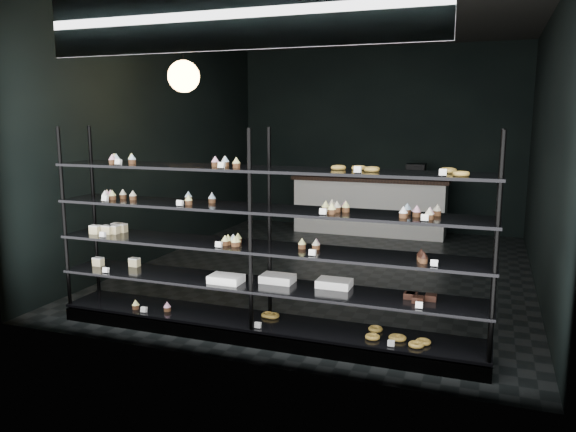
# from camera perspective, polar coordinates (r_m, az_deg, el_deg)

# --- Properties ---
(room) EXTENTS (5.01, 6.01, 3.20)m
(room) POSITION_cam_1_polar(r_m,az_deg,el_deg) (7.23, 4.49, 6.86)
(room) COLOR black
(room) RESTS_ON ground
(display_shelf) EXTENTS (4.00, 0.50, 1.91)m
(display_shelf) POSITION_cam_1_polar(r_m,az_deg,el_deg) (5.09, -3.07, -5.60)
(display_shelf) COLOR black
(display_shelf) RESTS_ON room
(signage) EXTENTS (3.30, 0.05, 0.50)m
(signage) POSITION_cam_1_polar(r_m,az_deg,el_deg) (4.53, -5.92, 19.53)
(signage) COLOR #0D1342
(signage) RESTS_ON room
(pendant_lamp) EXTENTS (0.36, 0.36, 0.91)m
(pendant_lamp) POSITION_cam_1_polar(r_m,az_deg,el_deg) (6.64, -10.55, 13.79)
(pendant_lamp) COLOR black
(pendant_lamp) RESTS_ON room
(service_counter) EXTENTS (2.65, 0.65, 1.23)m
(service_counter) POSITION_cam_1_polar(r_m,az_deg,el_deg) (9.76, 8.35, 1.14)
(service_counter) COLOR silver
(service_counter) RESTS_ON room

